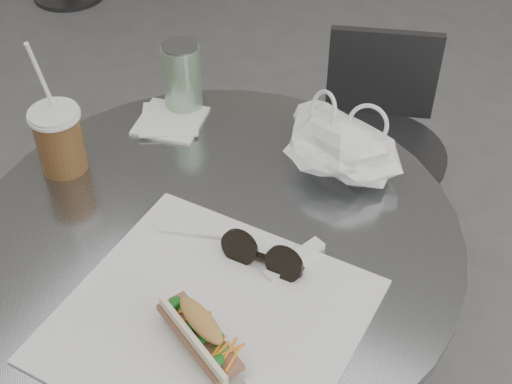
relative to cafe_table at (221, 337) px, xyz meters
The scene contains 9 objects.
cafe_table is the anchor object (origin of this frame).
chair_far 0.74m from the cafe_table, 88.64° to the left, with size 0.36×0.39×0.66m.
sandwich_paper 0.33m from the cafe_table, 61.49° to the right, with size 0.39×0.36×0.00m, color white.
banh_mi 0.38m from the cafe_table, 63.63° to the right, with size 0.19×0.14×0.06m.
iced_coffee 0.45m from the cafe_table, behind, with size 0.08×0.08×0.25m.
sunglasses 0.31m from the cafe_table, 17.70° to the right, with size 0.13×0.03×0.06m.
plastic_bag 0.40m from the cafe_table, 64.51° to the left, with size 0.19×0.15×0.10m, color white, non-canonical shape.
napkin_stack 0.40m from the cafe_table, 137.46° to the left, with size 0.14×0.14×0.01m.
drink_can 0.47m from the cafe_table, 131.21° to the left, with size 0.07×0.07×0.13m.
Camera 1 is at (0.42, -0.44, 1.52)m, focal length 50.00 mm.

